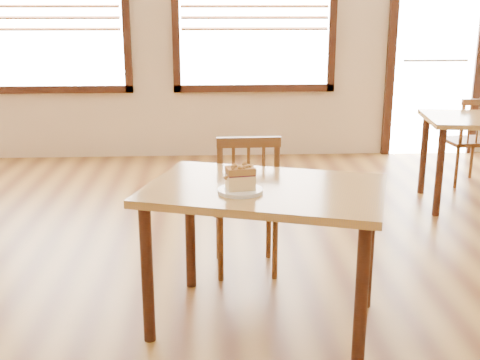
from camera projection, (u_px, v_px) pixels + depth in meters
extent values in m
plane|color=olive|center=(254.00, 344.00, 2.98)|extent=(8.00, 8.00, 0.00)
plane|color=beige|center=(226.00, 18.00, 6.40)|extent=(7.00, 0.00, 7.00)
cube|color=black|center=(51.00, 89.00, 6.48)|extent=(1.76, 0.06, 0.08)
cube|color=#A34F26|center=(43.00, 6.00, 6.21)|extent=(1.56, 0.05, 0.03)
cube|color=#A34F26|center=(44.00, 18.00, 6.25)|extent=(1.56, 0.05, 0.03)
cube|color=#A34F26|center=(45.00, 29.00, 6.28)|extent=(1.56, 0.05, 0.03)
cube|color=black|center=(254.00, 88.00, 6.59)|extent=(1.76, 0.06, 0.08)
cube|color=#A34F26|center=(255.00, 6.00, 6.33)|extent=(1.56, 0.05, 0.03)
cube|color=#A34F26|center=(255.00, 17.00, 6.36)|extent=(1.56, 0.05, 0.03)
cube|color=#A34F26|center=(255.00, 29.00, 6.39)|extent=(1.56, 0.05, 0.03)
cube|color=white|center=(435.00, 56.00, 6.62)|extent=(0.90, 0.02, 2.20)
cube|color=black|center=(391.00, 56.00, 6.58)|extent=(0.09, 0.06, 2.20)
cube|color=black|center=(480.00, 56.00, 6.63)|extent=(0.09, 0.06, 2.20)
cylinder|color=#B2B2B7|center=(436.00, 61.00, 6.61)|extent=(0.72, 0.03, 0.03)
cube|color=#A3733F|center=(265.00, 190.00, 2.99)|extent=(1.34, 1.09, 0.04)
cylinder|color=black|center=(147.00, 275.00, 2.92)|extent=(0.06, 0.06, 0.71)
cylinder|color=black|center=(361.00, 299.00, 2.67)|extent=(0.06, 0.06, 0.71)
cylinder|color=black|center=(190.00, 230.00, 3.51)|extent=(0.06, 0.06, 0.71)
cylinder|color=black|center=(369.00, 247.00, 3.26)|extent=(0.06, 0.06, 0.71)
cube|color=brown|center=(246.00, 203.00, 3.73)|extent=(0.41, 0.41, 0.04)
cylinder|color=brown|center=(269.00, 229.00, 3.97)|extent=(0.03, 0.03, 0.42)
cylinder|color=brown|center=(219.00, 230.00, 3.94)|extent=(0.03, 0.03, 0.42)
cylinder|color=brown|center=(275.00, 248.00, 3.65)|extent=(0.03, 0.03, 0.42)
cylinder|color=brown|center=(221.00, 250.00, 3.63)|extent=(0.03, 0.03, 0.42)
cylinder|color=brown|center=(277.00, 176.00, 3.50)|extent=(0.03, 0.03, 0.45)
cylinder|color=brown|center=(220.00, 177.00, 3.48)|extent=(0.03, 0.03, 0.45)
cube|color=brown|center=(249.00, 142.00, 3.44)|extent=(0.37, 0.05, 0.06)
cylinder|color=brown|center=(263.00, 178.00, 3.50)|extent=(0.02, 0.02, 0.39)
cylinder|color=brown|center=(248.00, 178.00, 3.50)|extent=(0.02, 0.02, 0.39)
cylinder|color=brown|center=(234.00, 178.00, 3.49)|extent=(0.02, 0.02, 0.39)
cylinder|color=black|center=(439.00, 173.00, 4.74)|extent=(0.06, 0.06, 0.71)
cylinder|color=black|center=(424.00, 154.00, 5.33)|extent=(0.06, 0.06, 0.71)
cube|color=brown|center=(467.00, 141.00, 5.63)|extent=(0.40, 0.40, 0.04)
cylinder|color=brown|center=(471.00, 160.00, 5.85)|extent=(0.03, 0.03, 0.39)
cylinder|color=brown|center=(442.00, 160.00, 5.82)|extent=(0.03, 0.03, 0.39)
cylinder|color=brown|center=(457.00, 168.00, 5.53)|extent=(0.03, 0.03, 0.39)
cylinder|color=brown|center=(462.00, 123.00, 5.39)|extent=(0.03, 0.03, 0.41)
cube|color=brown|center=(480.00, 102.00, 5.36)|extent=(0.34, 0.06, 0.05)
cylinder|color=brown|center=(478.00, 124.00, 5.41)|extent=(0.02, 0.02, 0.36)
cylinder|color=brown|center=(470.00, 124.00, 5.40)|extent=(0.02, 0.02, 0.36)
cylinder|color=white|center=(240.00, 191.00, 2.88)|extent=(0.22, 0.22, 0.02)
cylinder|color=white|center=(240.00, 192.00, 2.89)|extent=(0.15, 0.15, 0.01)
cube|color=#F0CE87|center=(240.00, 182.00, 2.87)|extent=(0.15, 0.12, 0.07)
cube|color=#3D1120|center=(240.00, 174.00, 2.86)|extent=(0.14, 0.12, 0.01)
cube|color=#AA6435|center=(240.00, 170.00, 2.86)|extent=(0.15, 0.12, 0.03)
sphere|color=#AA6435|center=(243.00, 167.00, 2.84)|extent=(0.01, 0.01, 0.01)
sphere|color=#AA6435|center=(235.00, 167.00, 2.84)|extent=(0.02, 0.02, 0.02)
sphere|color=#AA6435|center=(249.00, 167.00, 2.84)|extent=(0.02, 0.02, 0.02)
sphere|color=#AA6435|center=(247.00, 167.00, 2.83)|extent=(0.03, 0.03, 0.03)
sphere|color=#AA6435|center=(230.00, 167.00, 2.84)|extent=(0.02, 0.02, 0.02)
sphere|color=#AA6435|center=(249.00, 166.00, 2.85)|extent=(0.02, 0.02, 0.02)
sphere|color=#AA6435|center=(237.00, 168.00, 2.83)|extent=(0.02, 0.02, 0.02)
sphere|color=#AA6435|center=(244.00, 165.00, 2.87)|extent=(0.02, 0.02, 0.02)
sphere|color=#AA6435|center=(246.00, 166.00, 2.84)|extent=(0.03, 0.03, 0.03)
sphere|color=#AA6435|center=(230.00, 168.00, 2.82)|extent=(0.02, 0.02, 0.02)
sphere|color=#AA6435|center=(239.00, 167.00, 2.84)|extent=(0.01, 0.01, 0.01)
sphere|color=#AA6435|center=(230.00, 167.00, 2.83)|extent=(0.02, 0.02, 0.02)
sphere|color=#AA6435|center=(231.00, 165.00, 2.88)|extent=(0.01, 0.01, 0.01)
sphere|color=#AA6435|center=(246.00, 167.00, 2.84)|extent=(0.01, 0.01, 0.01)
sphere|color=#AA6435|center=(226.00, 174.00, 2.87)|extent=(0.01, 0.01, 0.01)
sphere|color=#AA6435|center=(228.00, 179.00, 2.84)|extent=(0.02, 0.02, 0.02)
sphere|color=#AA6435|center=(226.00, 176.00, 2.84)|extent=(0.02, 0.02, 0.02)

